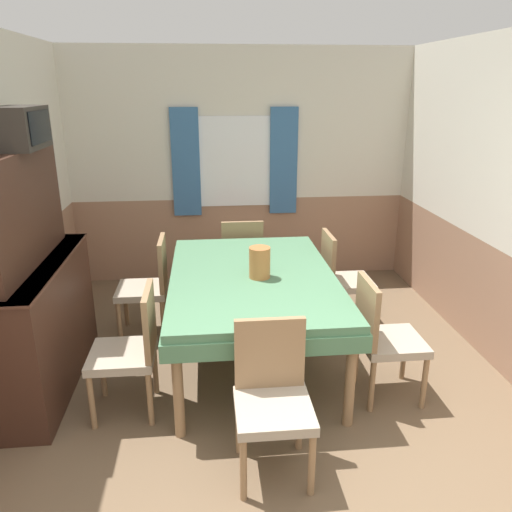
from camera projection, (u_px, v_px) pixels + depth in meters
The scene contains 12 objects.
wall_back at pixel (241, 168), 5.66m from camera, with size 4.20×0.09×2.60m.
wall_right at pixel (495, 201), 4.03m from camera, with size 0.05×4.21×2.60m.
dining_table at pixel (253, 286), 3.98m from camera, with size 1.32×1.99×0.77m.
chair_left_far at pixel (149, 284), 4.50m from camera, with size 0.44×0.44×0.91m.
chair_right_near at pixel (383, 335), 3.57m from camera, with size 0.44×0.44×0.91m.
chair_head_window at pixel (242, 257), 5.18m from camera, with size 0.44×0.44×0.91m.
chair_right_far at pixel (341, 276), 4.66m from camera, with size 0.44×0.44×0.91m.
chair_head_near at pixel (272, 394), 2.89m from camera, with size 0.44×0.44×0.91m.
chair_left_near at pixel (132, 347), 3.41m from camera, with size 0.44×0.44×0.91m.
sideboard at pixel (34, 294), 3.64m from camera, with size 0.46×1.51×1.77m.
tv at pixel (19, 128), 3.40m from camera, with size 0.29×0.53×0.28m.
vase at pixel (260, 262), 3.84m from camera, with size 0.16×0.16×0.24m.
Camera 1 is at (-0.40, -1.84, 2.19)m, focal length 35.00 mm.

